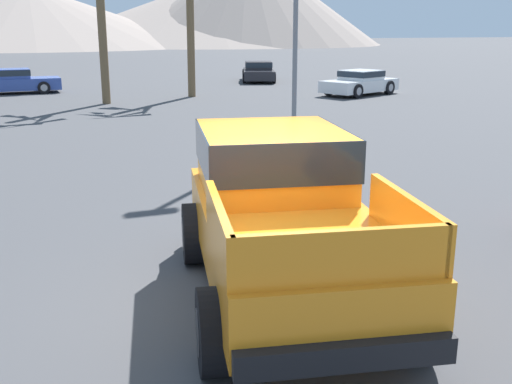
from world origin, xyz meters
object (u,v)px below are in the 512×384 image
at_px(parked_car_blue, 12,81).
at_px(orange_pickup_truck, 280,206).
at_px(parked_car_dark, 258,71).
at_px(parked_car_white, 360,82).

bearing_deg(parked_car_blue, orange_pickup_truck, 4.97).
bearing_deg(parked_car_dark, orange_pickup_truck, 88.60).
bearing_deg(parked_car_white, parked_car_blue, 44.48).
distance_m(parked_car_white, parked_car_dark, 9.25).
xyz_separation_m(parked_car_white, parked_car_dark, (-1.92, 9.04, -0.00)).
xyz_separation_m(orange_pickup_truck, parked_car_white, (12.65, 19.69, -0.49)).
bearing_deg(parked_car_dark, parked_car_white, 121.04).
relative_size(orange_pickup_truck, parked_car_white, 1.13).
relative_size(orange_pickup_truck, parked_car_blue, 1.11).
relative_size(parked_car_dark, parked_car_blue, 1.02).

